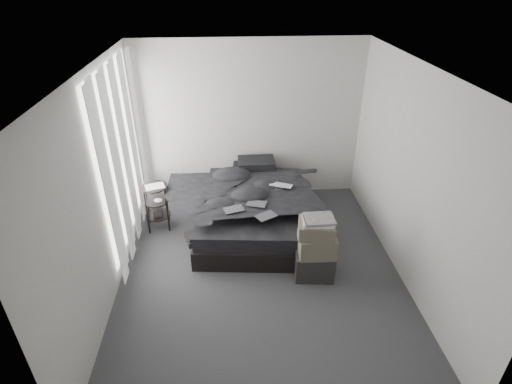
{
  "coord_description": "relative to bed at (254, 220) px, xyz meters",
  "views": [
    {
      "loc": [
        -0.36,
        -4.01,
        3.53
      ],
      "look_at": [
        0.0,
        0.8,
        0.75
      ],
      "focal_mm": 28.0,
      "sensor_mm": 36.0,
      "label": 1
    }
  ],
  "objects": [
    {
      "name": "pillow_lower",
      "position": [
        0.03,
        0.81,
        0.43
      ],
      "size": [
        0.66,
        0.48,
        0.14
      ],
      "primitive_type": "cube",
      "rotation": [
        0.0,
        0.0,
        -0.1
      ],
      "color": "black",
      "rests_on": "mattress"
    },
    {
      "name": "window_left",
      "position": [
        -1.76,
        -0.12,
        1.21
      ],
      "size": [
        0.02,
        2.0,
        2.3
      ],
      "primitive_type": "cube",
      "color": "white",
      "rests_on": "wall_left"
    },
    {
      "name": "box_upper",
      "position": [
        0.69,
        -1.12,
        0.59
      ],
      "size": [
        0.48,
        0.41,
        0.19
      ],
      "primitive_type": "cube",
      "rotation": [
        0.0,
        0.0,
        -0.15
      ],
      "color": "#575345",
      "rests_on": "box_mid"
    },
    {
      "name": "wall_right",
      "position": [
        1.82,
        -1.02,
        1.16
      ],
      "size": [
        0.01,
        4.2,
        2.6
      ],
      "primitive_type": "cube",
      "color": "beige",
      "rests_on": "ground"
    },
    {
      "name": "wall_back",
      "position": [
        0.02,
        1.08,
        1.16
      ],
      "size": [
        3.6,
        0.01,
        2.6
      ],
      "primitive_type": "cube",
      "color": "beige",
      "rests_on": "ground"
    },
    {
      "name": "art_book_white",
      "position": [
        0.7,
        -1.13,
        0.7
      ],
      "size": [
        0.4,
        0.33,
        0.04
      ],
      "primitive_type": "cube",
      "rotation": [
        0.0,
        0.0,
        -0.1
      ],
      "color": "silver",
      "rests_on": "box_upper"
    },
    {
      "name": "ceiling",
      "position": [
        0.02,
        -1.02,
        2.46
      ],
      "size": [
        3.6,
        4.2,
        0.01
      ],
      "primitive_type": "cube",
      "color": "white",
      "rests_on": "ground"
    },
    {
      "name": "curtain_left",
      "position": [
        -1.71,
        -0.12,
        1.14
      ],
      "size": [
        0.06,
        2.12,
        2.48
      ],
      "primitive_type": "cube",
      "color": "white",
      "rests_on": "wall_left"
    },
    {
      "name": "duvet",
      "position": [
        -0.0,
        -0.05,
        0.48
      ],
      "size": [
        1.7,
        1.91,
        0.24
      ],
      "primitive_type": "imported",
      "rotation": [
        0.0,
        0.0,
        -0.1
      ],
      "color": "black",
      "rests_on": "mattress"
    },
    {
      "name": "box_lower",
      "position": [
        0.7,
        -1.13,
        0.04
      ],
      "size": [
        0.52,
        0.43,
        0.36
      ],
      "primitive_type": "cube",
      "rotation": [
        0.0,
        0.0,
        -0.1
      ],
      "color": "black",
      "rests_on": "floor"
    },
    {
      "name": "comic_a",
      "position": [
        -0.3,
        -0.53,
        0.61
      ],
      "size": [
        0.3,
        0.24,
        0.01
      ],
      "primitive_type": "cube",
      "rotation": [
        0.0,
        0.0,
        0.29
      ],
      "color": "black",
      "rests_on": "duvet"
    },
    {
      "name": "laptop",
      "position": [
        0.39,
        0.01,
        0.62
      ],
      "size": [
        0.39,
        0.33,
        0.03
      ],
      "primitive_type": "imported",
      "rotation": [
        0.0,
        0.0,
        -0.41
      ],
      "color": "silver",
      "rests_on": "duvet"
    },
    {
      "name": "art_book_snake",
      "position": [
        0.71,
        -1.14,
        0.73
      ],
      "size": [
        0.36,
        0.29,
        0.03
      ],
      "primitive_type": "cube",
      "rotation": [
        0.0,
        0.0,
        0.01
      ],
      "color": "silver",
      "rests_on": "art_book_white"
    },
    {
      "name": "floor_books",
      "position": [
        -0.91,
        -0.35,
        -0.06
      ],
      "size": [
        0.23,
        0.26,
        0.15
      ],
      "primitive_type": "cube",
      "rotation": [
        0.0,
        0.0,
        0.41
      ],
      "color": "black",
      "rests_on": "floor"
    },
    {
      "name": "mattress",
      "position": [
        0.0,
        0.0,
        0.25
      ],
      "size": [
        1.7,
        2.15,
        0.22
      ],
      "primitive_type": "cube",
      "rotation": [
        0.0,
        0.0,
        -0.1
      ],
      "color": "black",
      "rests_on": "bed"
    },
    {
      "name": "wall_left",
      "position": [
        -1.78,
        -1.02,
        1.16
      ],
      "size": [
        0.01,
        4.2,
        2.6
      ],
      "primitive_type": "cube",
      "color": "beige",
      "rests_on": "ground"
    },
    {
      "name": "pillow_upper",
      "position": [
        0.1,
        0.78,
        0.57
      ],
      "size": [
        0.59,
        0.41,
        0.13
      ],
      "primitive_type": "cube",
      "rotation": [
        0.0,
        0.0,
        0.01
      ],
      "color": "black",
      "rests_on": "pillow_lower"
    },
    {
      "name": "comic_c",
      "position": [
        0.11,
        -0.72,
        0.62
      ],
      "size": [
        0.31,
        0.28,
        0.01
      ],
      "primitive_type": "cube",
      "rotation": [
        0.0,
        0.0,
        0.51
      ],
      "color": "black",
      "rests_on": "duvet"
    },
    {
      "name": "bed",
      "position": [
        0.0,
        0.0,
        0.0
      ],
      "size": [
        1.77,
        2.22,
        0.28
      ],
      "primitive_type": "cube",
      "rotation": [
        0.0,
        0.0,
        -0.1
      ],
      "color": "black",
      "rests_on": "floor"
    },
    {
      "name": "papers",
      "position": [
        -1.43,
        0.12,
        0.57
      ],
      "size": [
        0.32,
        0.27,
        0.01
      ],
      "primitive_type": "cube",
      "rotation": [
        0.0,
        0.0,
        0.31
      ],
      "color": "white",
      "rests_on": "side_stand"
    },
    {
      "name": "floor",
      "position": [
        0.02,
        -1.02,
        -0.14
      ],
      "size": [
        3.6,
        4.2,
        0.01
      ],
      "primitive_type": "cube",
      "color": "#373639",
      "rests_on": "ground"
    },
    {
      "name": "comic_b",
      "position": [
        0.01,
        -0.41,
        0.62
      ],
      "size": [
        0.3,
        0.24,
        0.01
      ],
      "primitive_type": "cube",
      "rotation": [
        0.0,
        0.0,
        -0.31
      ],
      "color": "black",
      "rests_on": "duvet"
    },
    {
      "name": "box_mid",
      "position": [
        0.71,
        -1.14,
        0.35
      ],
      "size": [
        0.46,
        0.37,
        0.27
      ],
      "primitive_type": "cube",
      "rotation": [
        0.0,
        0.0,
        -0.03
      ],
      "color": "#575345",
      "rests_on": "box_lower"
    },
    {
      "name": "side_stand",
      "position": [
        -1.44,
        0.12,
        0.21
      ],
      "size": [
        0.43,
        0.43,
        0.7
      ],
      "primitive_type": "cylinder",
      "rotation": [
        0.0,
        0.0,
        0.13
      ],
      "color": "black",
      "rests_on": "floor"
    },
    {
      "name": "wall_front",
      "position": [
        0.02,
        -3.12,
        1.16
      ],
      "size": [
        3.6,
        0.01,
        2.6
      ],
      "primitive_type": "cube",
      "color": "beige",
      "rests_on": "ground"
    }
  ]
}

